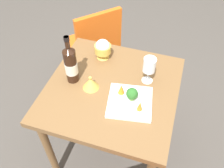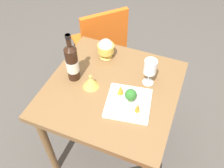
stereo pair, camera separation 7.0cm
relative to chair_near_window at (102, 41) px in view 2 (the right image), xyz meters
name	(u,v)px [view 2 (the right image)]	position (x,y,z in m)	size (l,w,h in m)	color
ground_plane	(112,147)	(-0.36, 0.65, -0.53)	(8.00, 8.00, 0.00)	#4C4742
dining_table	(112,98)	(-0.36, 0.65, 0.12)	(0.79, 0.79, 0.75)	brown
chair_near_window	(102,41)	(0.00, 0.00, 0.00)	(0.57, 0.57, 0.85)	orange
wine_bottle	(72,62)	(-0.11, 0.66, 0.35)	(0.08, 0.08, 0.33)	black
wine_glass	(150,67)	(-0.55, 0.53, 0.35)	(0.08, 0.08, 0.18)	white
rice_bowl	(106,48)	(-0.21, 0.40, 0.30)	(0.11, 0.11, 0.14)	gold
rice_bowl_lid	(91,82)	(-0.23, 0.69, 0.26)	(0.10, 0.10, 0.09)	gold
serving_plate	(128,103)	(-0.49, 0.73, 0.23)	(0.29, 0.29, 0.02)	white
broccoli_floret	(131,95)	(-0.50, 0.72, 0.29)	(0.07, 0.07, 0.09)	#729E4C
carrot_garnish_left	(138,107)	(-0.56, 0.77, 0.27)	(0.03, 0.03, 0.06)	orange
carrot_garnish_right	(121,89)	(-0.43, 0.69, 0.27)	(0.04, 0.04, 0.07)	orange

